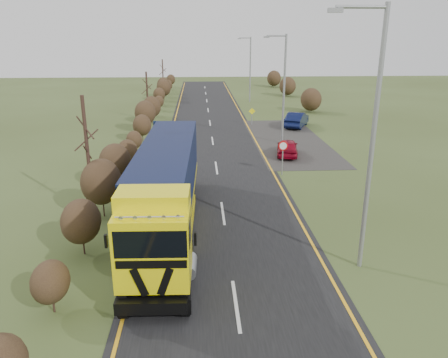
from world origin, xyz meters
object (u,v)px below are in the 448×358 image
car_red_hatchback (287,147)px  speed_sign (283,151)px  lorry (166,185)px  car_blue_sedan (297,120)px  streetlight_near (370,132)px

car_red_hatchback → speed_sign: bearing=85.4°
lorry → car_blue_sedan: bearing=66.4°
lorry → car_red_hatchback: lorry is taller
lorry → streetlight_near: streetlight_near is taller
car_red_hatchback → car_blue_sedan: car_blue_sedan is taller
car_red_hatchback → speed_sign: size_ratio=1.64×
car_red_hatchback → streetlight_near: size_ratio=0.38×
lorry → streetlight_near: (7.63, -3.70, 3.13)m
car_blue_sedan → streetlight_near: size_ratio=0.46×
streetlight_near → speed_sign: 12.46m
car_red_hatchback → speed_sign: speed_sign is taller
lorry → streetlight_near: bearing=-24.0°
lorry → car_blue_sedan: size_ratio=3.20×
streetlight_near → car_red_hatchback: bearing=88.2°
lorry → speed_sign: bearing=51.7°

